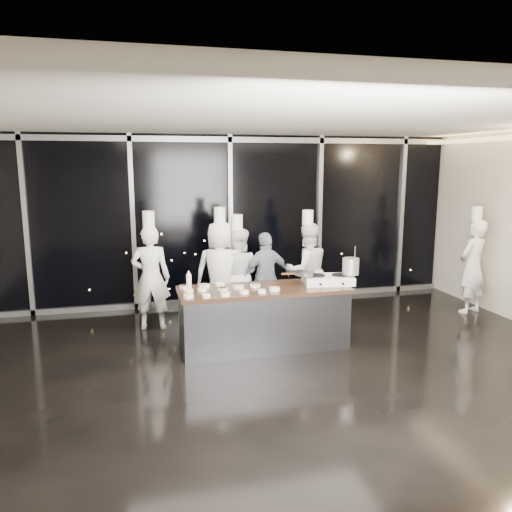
{
  "coord_description": "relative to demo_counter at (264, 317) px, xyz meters",
  "views": [
    {
      "loc": [
        -1.79,
        -5.88,
        2.68
      ],
      "look_at": [
        -0.04,
        1.2,
        1.31
      ],
      "focal_mm": 35.0,
      "sensor_mm": 36.0,
      "label": 1
    }
  ],
  "objects": [
    {
      "name": "ground",
      "position": [
        0.0,
        -0.9,
        -0.45
      ],
      "size": [
        9.0,
        9.0,
        0.0
      ],
      "primitive_type": "plane",
      "color": "black",
      "rests_on": "ground"
    },
    {
      "name": "chef_far_left",
      "position": [
        -1.56,
        1.26,
        0.42
      ],
      "size": [
        0.69,
        0.52,
        1.93
      ],
      "rotation": [
        0.0,
        0.0,
        2.94
      ],
      "color": "white",
      "rests_on": "ground"
    },
    {
      "name": "chef_side",
      "position": [
        4.08,
        0.78,
        0.42
      ],
      "size": [
        0.72,
        0.6,
        1.93
      ],
      "rotation": [
        0.0,
        0.0,
        3.51
      ],
      "color": "white",
      "rests_on": "ground"
    },
    {
      "name": "frying_pan",
      "position": [
        0.64,
        0.07,
        0.61
      ],
      "size": [
        0.53,
        0.34,
        0.05
      ],
      "rotation": [
        0.0,
        0.0,
        -0.16
      ],
      "color": "slate",
      "rests_on": "stove"
    },
    {
      "name": "demo_counter",
      "position": [
        0.0,
        0.0,
        0.0
      ],
      "size": [
        2.46,
        0.86,
        0.9
      ],
      "color": "#3D3D42",
      "rests_on": "ground"
    },
    {
      "name": "squeeze_bottle",
      "position": [
        -1.06,
        0.23,
        0.57
      ],
      "size": [
        0.07,
        0.07,
        0.27
      ],
      "color": "white",
      "rests_on": "demo_counter"
    },
    {
      "name": "prep_bowls",
      "position": [
        -0.59,
        -0.04,
        0.47
      ],
      "size": [
        1.38,
        0.69,
        0.05
      ],
      "color": "white",
      "rests_on": "demo_counter"
    },
    {
      "name": "window_wall",
      "position": [
        0.0,
        2.53,
        1.14
      ],
      "size": [
        8.9,
        0.11,
        3.2
      ],
      "color": "black",
      "rests_on": "ground"
    },
    {
      "name": "chef_left",
      "position": [
        -0.41,
        1.31,
        0.43
      ],
      "size": [
        0.97,
        0.76,
        1.97
      ],
      "rotation": [
        0.0,
        0.0,
        2.87
      ],
      "color": "white",
      "rests_on": "ground"
    },
    {
      "name": "room_shell",
      "position": [
        0.18,
        -0.9,
        1.79
      ],
      "size": [
        9.02,
        7.02,
        3.21
      ],
      "color": "beige",
      "rests_on": "ground"
    },
    {
      "name": "stock_pot",
      "position": [
        1.33,
        -0.06,
        0.71
      ],
      "size": [
        0.28,
        0.28,
        0.24
      ],
      "primitive_type": "cylinder",
      "rotation": [
        0.0,
        0.0,
        -0.16
      ],
      "color": "#B9B9BB",
      "rests_on": "stove"
    },
    {
      "name": "chef_right",
      "position": [
        1.12,
        1.28,
        0.39
      ],
      "size": [
        0.85,
        0.69,
        1.89
      ],
      "rotation": [
        0.0,
        0.0,
        3.22
      ],
      "color": "white",
      "rests_on": "ground"
    },
    {
      "name": "stove",
      "position": [
        1.0,
        0.01,
        0.51
      ],
      "size": [
        0.78,
        0.55,
        0.14
      ],
      "rotation": [
        0.0,
        0.0,
        -0.16
      ],
      "color": "white",
      "rests_on": "demo_counter"
    },
    {
      "name": "chef_center",
      "position": [
        -0.1,
        1.38,
        0.36
      ],
      "size": [
        0.92,
        0.8,
        1.83
      ],
      "rotation": [
        0.0,
        0.0,
        2.86
      ],
      "color": "white",
      "rests_on": "ground"
    },
    {
      "name": "guest",
      "position": [
        0.37,
        1.24,
        0.31
      ],
      "size": [
        0.95,
        0.54,
        1.53
      ],
      "rotation": [
        0.0,
        0.0,
        3.34
      ],
      "color": "#131535",
      "rests_on": "ground"
    }
  ]
}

